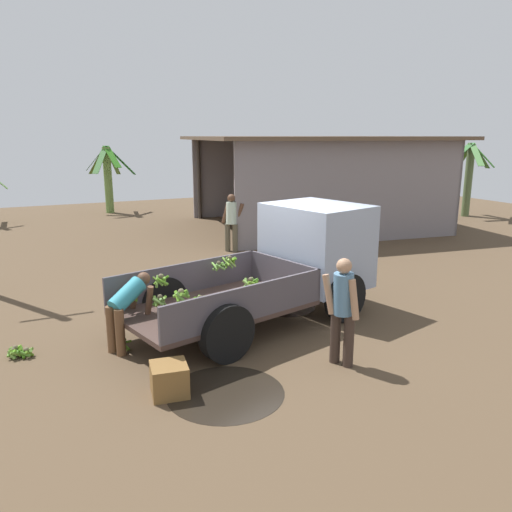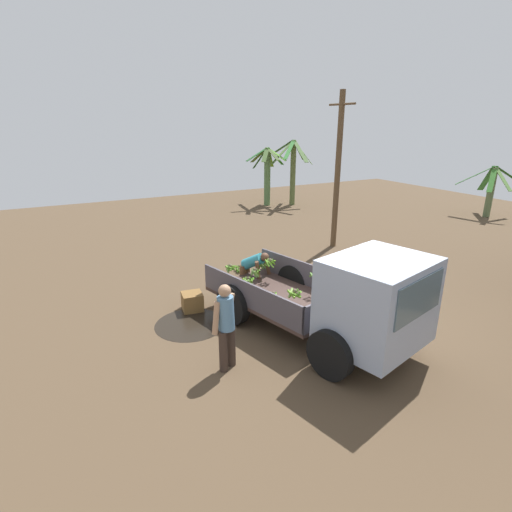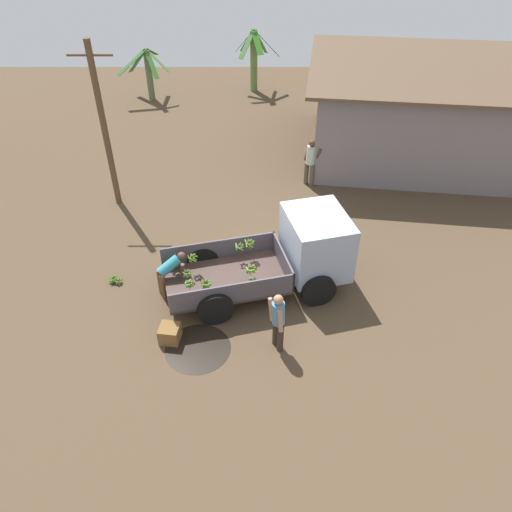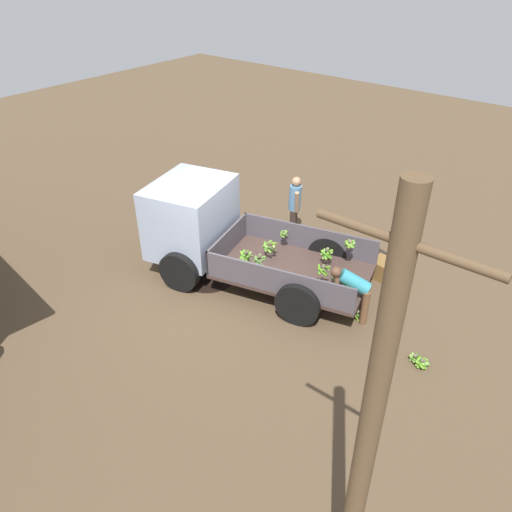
# 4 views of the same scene
# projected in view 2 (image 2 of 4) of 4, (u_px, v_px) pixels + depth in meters

# --- Properties ---
(ground) EXTENTS (36.00, 36.00, 0.00)m
(ground) POSITION_uv_depth(u_px,v_px,m) (345.00, 338.00, 8.28)
(ground) COLOR brown
(mud_patch_0) EXTENTS (1.24, 1.24, 0.01)m
(mud_patch_0) POSITION_uv_depth(u_px,v_px,m) (356.00, 344.00, 8.08)
(mud_patch_0) COLOR black
(mud_patch_0) RESTS_ON ground
(mud_patch_1) EXTENTS (1.57, 1.57, 0.01)m
(mud_patch_1) POSITION_uv_depth(u_px,v_px,m) (190.00, 324.00, 8.85)
(mud_patch_1) COLOR black
(mud_patch_1) RESTS_ON ground
(cargo_truck) EXTENTS (5.04, 3.00, 2.03)m
(cargo_truck) POSITION_uv_depth(u_px,v_px,m) (353.00, 301.00, 7.49)
(cargo_truck) COLOR #422F2A
(cargo_truck) RESTS_ON ground
(utility_pole) EXTENTS (1.29, 0.19, 5.25)m
(utility_pole) POSITION_uv_depth(u_px,v_px,m) (338.00, 170.00, 13.56)
(utility_pole) COLOR brown
(utility_pole) RESTS_ON ground
(banana_palm_0) EXTENTS (2.66, 2.25, 3.00)m
(banana_palm_0) POSITION_uv_depth(u_px,v_px,m) (267.00, 175.00, 20.92)
(banana_palm_0) COLOR #517643
(banana_palm_0) RESTS_ON ground
(banana_palm_1) EXTENTS (2.35, 2.36, 2.35)m
(banana_palm_1) POSITION_uv_depth(u_px,v_px,m) (490.00, 190.00, 18.45)
(banana_palm_1) COLOR #5B6E46
(banana_palm_1) RESTS_ON ground
(banana_palm_2) EXTENTS (2.80, 2.21, 3.37)m
(banana_palm_2) POSITION_uv_depth(u_px,v_px,m) (293.00, 170.00, 20.97)
(banana_palm_2) COLOR #576636
(banana_palm_2) RESTS_ON ground
(person_foreground_visitor) EXTENTS (0.46, 0.58, 1.63)m
(person_foreground_visitor) POSITION_uv_depth(u_px,v_px,m) (226.00, 323.00, 7.03)
(person_foreground_visitor) COLOR #372922
(person_foreground_visitor) RESTS_ON ground
(person_worker_loading) EXTENTS (0.80, 0.79, 1.18)m
(person_worker_loading) POSITION_uv_depth(u_px,v_px,m) (252.00, 267.00, 10.22)
(person_worker_loading) COLOR brown
(person_worker_loading) RESTS_ON ground
(banana_bunch_on_ground_0) EXTENTS (0.21, 0.22, 0.17)m
(banana_bunch_on_ground_0) POSITION_uv_depth(u_px,v_px,m) (238.00, 268.00, 11.99)
(banana_bunch_on_ground_0) COLOR brown
(banana_bunch_on_ground_0) RESTS_ON ground
(banana_bunch_on_ground_1) EXTENTS (0.25, 0.24, 0.22)m
(banana_bunch_on_ground_1) POSITION_uv_depth(u_px,v_px,m) (248.00, 288.00, 10.48)
(banana_bunch_on_ground_1) COLOR brown
(banana_bunch_on_ground_1) RESTS_ON ground
(banana_bunch_on_ground_2) EXTENTS (0.23, 0.23, 0.20)m
(banana_bunch_on_ground_2) POSITION_uv_depth(u_px,v_px,m) (240.00, 268.00, 11.98)
(banana_bunch_on_ground_2) COLOR brown
(banana_bunch_on_ground_2) RESTS_ON ground
(banana_bunch_on_ground_3) EXTENTS (0.22, 0.22, 0.16)m
(banana_bunch_on_ground_3) POSITION_uv_depth(u_px,v_px,m) (240.00, 270.00, 11.83)
(banana_bunch_on_ground_3) COLOR brown
(banana_bunch_on_ground_3) RESTS_ON ground
(wooden_crate_0) EXTENTS (0.53, 0.53, 0.42)m
(wooden_crate_0) POSITION_uv_depth(u_px,v_px,m) (192.00, 301.00, 9.48)
(wooden_crate_0) COLOR brown
(wooden_crate_0) RESTS_ON ground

